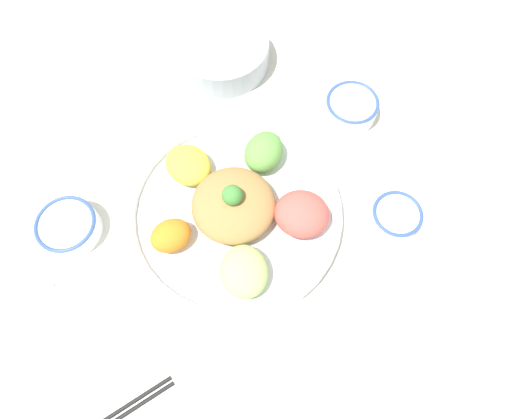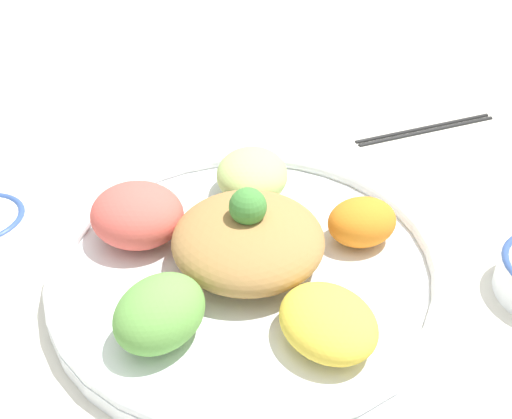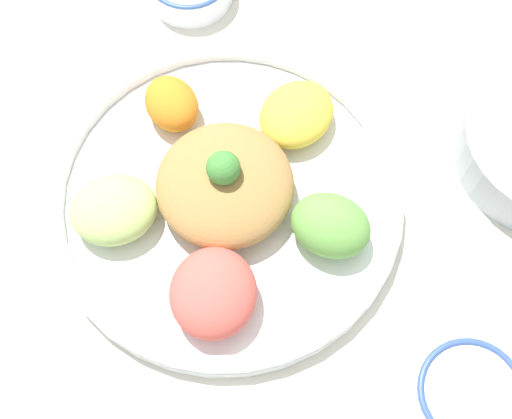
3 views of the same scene
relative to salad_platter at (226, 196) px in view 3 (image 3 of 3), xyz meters
name	(u,v)px [view 3 (image 3 of 3)]	position (x,y,z in m)	size (l,w,h in m)	color
ground_plane	(203,180)	(-0.02, 0.04, -0.03)	(2.40, 2.40, 0.00)	silver
salad_platter	(226,196)	(0.00, 0.00, 0.00)	(0.42, 0.42, 0.11)	white
rice_bowl_blue	(467,395)	(0.22, -0.25, 0.00)	(0.11, 0.11, 0.05)	white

